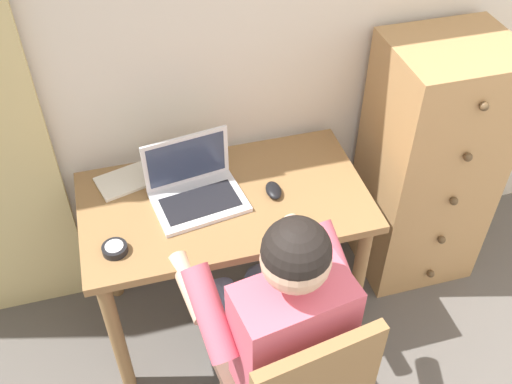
{
  "coord_description": "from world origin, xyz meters",
  "views": [
    {
      "loc": [
        -0.8,
        0.2,
        2.31
      ],
      "look_at": [
        -0.38,
        1.72,
        0.83
      ],
      "focal_mm": 41.56,
      "sensor_mm": 36.0,
      "label": 1
    }
  ],
  "objects": [
    {
      "name": "person_seated",
      "position": [
        -0.43,
        1.29,
        0.68
      ],
      "size": [
        0.59,
        0.63,
        1.21
      ],
      "color": "#6B84AD",
      "rests_on": "ground_plane"
    },
    {
      "name": "notebook_pad",
      "position": [
        -0.84,
        2.02,
        0.74
      ],
      "size": [
        0.24,
        0.2,
        0.01
      ],
      "primitive_type": "cube",
      "rotation": [
        0.0,
        0.0,
        0.27
      ],
      "color": "silver",
      "rests_on": "desk"
    },
    {
      "name": "computer_mouse",
      "position": [
        -0.29,
        1.8,
        0.75
      ],
      "size": [
        0.06,
        0.1,
        0.03
      ],
      "primitive_type": "ellipsoid",
      "rotation": [
        0.0,
        0.0,
        -0.04
      ],
      "color": "black",
      "rests_on": "desk"
    },
    {
      "name": "wall_back",
      "position": [
        0.0,
        2.2,
        1.25
      ],
      "size": [
        4.8,
        0.05,
        2.5
      ],
      "primitive_type": "cube",
      "color": "beige",
      "rests_on": "ground_plane"
    },
    {
      "name": "laptop",
      "position": [
        -0.58,
        1.86,
        0.78
      ],
      "size": [
        0.37,
        0.3,
        0.24
      ],
      "color": "silver",
      "rests_on": "desk"
    },
    {
      "name": "desk_clock",
      "position": [
        -0.91,
        1.66,
        0.74
      ],
      "size": [
        0.09,
        0.09,
        0.03
      ],
      "color": "black",
      "rests_on": "desk"
    },
    {
      "name": "desk",
      "position": [
        -0.48,
        1.82,
        0.61
      ],
      "size": [
        1.11,
        0.62,
        0.73
      ],
      "color": "olive",
      "rests_on": "ground_plane"
    },
    {
      "name": "dresser",
      "position": [
        0.47,
        1.92,
        0.6
      ],
      "size": [
        0.5,
        0.47,
        1.19
      ],
      "color": "tan",
      "rests_on": "ground_plane"
    }
  ]
}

